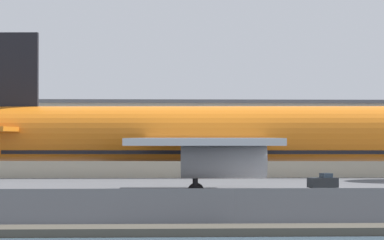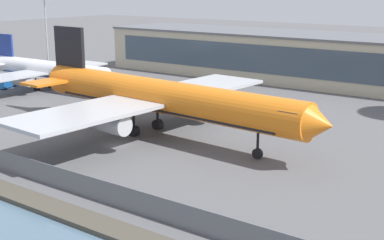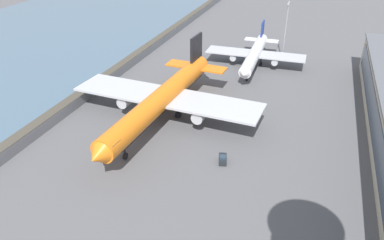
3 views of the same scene
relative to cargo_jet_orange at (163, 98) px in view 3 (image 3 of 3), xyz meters
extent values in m
plane|color=#565659|center=(-1.15, -7.73, -5.95)|extent=(500.00, 500.00, 0.00)
cube|color=#474238|center=(-1.15, -28.23, -5.70)|extent=(320.00, 3.00, 0.50)
cube|color=slate|center=(-1.15, -23.73, -4.69)|extent=(280.00, 0.08, 2.51)
cylinder|color=slate|center=(-99.15, -23.73, -4.69)|extent=(0.10, 0.10, 2.51)
cylinder|color=slate|center=(-1.15, -23.73, -4.69)|extent=(0.10, 0.10, 2.51)
cylinder|color=orange|center=(0.84, -0.05, 0.22)|extent=(49.33, 8.19, 5.04)
cone|color=orange|center=(26.73, -1.73, 0.22)|extent=(3.58, 4.99, 4.79)
cone|color=orange|center=(-25.04, 1.62, 0.22)|extent=(3.56, 4.74, 4.53)
cube|color=#232D3D|center=(23.39, -1.51, 0.85)|extent=(3.04, 4.45, 1.51)
cube|color=black|center=(0.84, -0.05, -1.17)|extent=(41.92, 6.71, 0.91)
cube|color=#B7BABF|center=(-0.85, 11.87, -0.41)|extent=(12.30, 24.22, 0.50)
cube|color=#B7BABF|center=(-2.37, -11.66, -0.41)|extent=(12.30, 24.22, 0.50)
cylinder|color=#B7BABF|center=(0.50, 9.89, -2.05)|extent=(7.04, 3.21, 2.77)
cylinder|color=#B7BABF|center=(-0.78, -9.87, -2.05)|extent=(7.04, 3.21, 2.77)
cube|color=black|center=(-20.72, 1.34, 5.26)|extent=(7.39, 1.08, 8.56)
cube|color=orange|center=(-20.44, 5.65, 0.60)|extent=(5.46, 8.94, 0.40)
cube|color=orange|center=(-21.00, -2.97, 0.60)|extent=(5.46, 8.94, 0.40)
cylinder|color=black|center=(18.00, -1.16, -3.77)|extent=(0.35, 0.35, 2.95)
cylinder|color=black|center=(18.00, -1.16, -5.25)|extent=(1.44, 0.64, 1.41)
cylinder|color=black|center=(-2.42, 2.81, -3.77)|extent=(0.40, 0.40, 2.95)
cylinder|color=black|center=(-2.42, 2.81, -5.25)|extent=(1.69, 1.24, 1.62)
cylinder|color=black|center=(-2.76, -2.47, -3.77)|extent=(0.40, 0.40, 2.95)
cylinder|color=black|center=(-2.76, -2.47, -5.25)|extent=(1.69, 1.24, 1.62)
cylinder|color=white|center=(-42.17, 14.10, -1.37)|extent=(33.56, 4.47, 3.74)
cone|color=white|center=(-24.41, 14.49, -1.37)|extent=(2.51, 3.60, 3.55)
cone|color=white|center=(-59.94, 13.72, -1.37)|extent=(2.50, 3.41, 3.36)
cube|color=#232D3D|center=(-26.78, 14.44, -0.91)|extent=(2.12, 3.22, 1.12)
cube|color=navy|center=(-42.17, 14.10, -2.40)|extent=(28.52, 3.61, 0.67)
cube|color=#B7BABF|center=(-44.02, 22.10, -1.84)|extent=(7.72, 16.23, 0.37)
cube|color=#B7BABF|center=(-43.67, 6.03, -1.84)|extent=(7.72, 16.23, 0.37)
cylinder|color=#B7BABF|center=(-42.99, 20.84, -3.06)|extent=(4.73, 2.16, 2.05)
cylinder|color=#B7BABF|center=(-42.70, 7.34, -3.06)|extent=(4.73, 2.16, 2.05)
cube|color=navy|center=(-56.90, 13.78, 2.36)|extent=(5.03, 0.56, 6.35)
cube|color=white|center=(-56.97, 16.73, -1.09)|extent=(3.48, 5.96, 0.30)
cube|color=white|center=(-56.84, 10.84, -1.09)|extent=(3.48, 5.96, 0.30)
cylinder|color=black|center=(-30.46, 14.36, -4.34)|extent=(0.26, 0.26, 2.19)
cylinder|color=black|center=(-30.46, 14.36, -5.43)|extent=(1.05, 0.43, 1.05)
cylinder|color=black|center=(-44.56, 16.01, -4.34)|extent=(0.30, 0.30, 2.19)
cylinder|color=black|center=(-44.56, 16.01, -5.43)|extent=(1.22, 0.87, 1.20)
cylinder|color=black|center=(-44.47, 12.09, -4.34)|extent=(0.30, 0.30, 2.19)
cylinder|color=black|center=(-44.47, 12.09, -5.43)|extent=(1.22, 0.87, 1.20)
cube|color=#1E2328|center=(12.61, 18.27, -5.21)|extent=(3.50, 2.35, 1.11)
cube|color=#283847|center=(13.00, 18.38, -4.40)|extent=(1.41, 1.52, 0.50)
cylinder|color=black|center=(13.40, 19.18, -5.60)|extent=(0.73, 0.39, 0.70)
cylinder|color=black|center=(13.74, 17.87, -5.60)|extent=(0.73, 0.39, 0.70)
cylinder|color=black|center=(11.48, 18.68, -5.60)|extent=(0.73, 0.39, 0.70)
cylinder|color=black|center=(11.82, 17.37, -5.60)|extent=(0.73, 0.39, 0.70)
cube|color=#19519E|center=(-52.23, 9.91, -4.69)|extent=(3.98, 5.61, 2.07)
cube|color=#283847|center=(-52.95, 11.58, -4.30)|extent=(2.28, 1.84, 0.83)
cube|color=orange|center=(-52.23, 9.91, -3.55)|extent=(1.16, 0.87, 0.16)
cylinder|color=black|center=(-53.72, 11.03, -5.53)|extent=(0.53, 0.86, 0.84)
cylinder|color=black|center=(-52.01, 11.76, -5.53)|extent=(0.53, 0.86, 0.84)
cylinder|color=black|center=(-52.45, 8.06, -5.53)|extent=(0.53, 0.86, 0.84)
cylinder|color=black|center=(-50.74, 8.79, -5.53)|extent=(0.53, 0.86, 0.84)
cube|color=#3D4C5B|center=(-2.51, 46.96, -0.04)|extent=(95.44, 0.16, 6.45)
cylinder|color=#93969B|center=(-52.26, 22.06, 3.94)|extent=(0.36, 0.36, 19.78)
cube|color=#93969B|center=(-52.26, 22.06, 13.58)|extent=(3.20, 0.24, 0.24)
cube|color=silver|center=(-53.46, 22.06, 13.28)|extent=(0.60, 0.40, 0.44)
cube|color=silver|center=(-51.06, 22.06, 13.28)|extent=(0.60, 0.40, 0.44)
camera|label=1|loc=(-6.59, -82.89, -0.09)|focal=85.00mm
camera|label=2|loc=(50.67, -60.85, 16.42)|focal=50.00mm
camera|label=3|loc=(73.94, 32.85, 39.24)|focal=35.00mm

